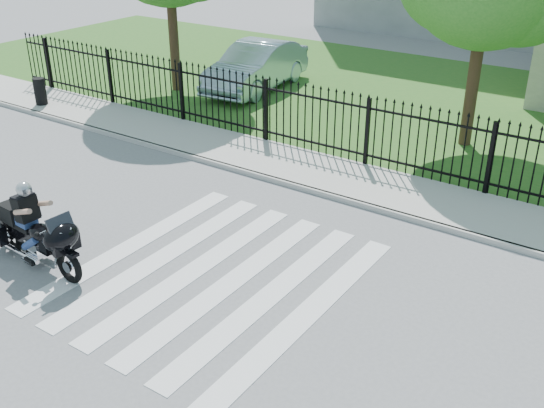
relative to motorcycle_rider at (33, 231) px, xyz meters
The scene contains 9 objects.
ground 3.39m from the motorcycle_rider, 26.44° to the left, with size 120.00×120.00×0.00m, color slate.
crosswalk 3.39m from the motorcycle_rider, 26.44° to the left, with size 5.00×5.50×0.01m, color silver, non-canonical shape.
sidewalk 7.15m from the motorcycle_rider, 65.35° to the left, with size 40.00×2.00×0.12m, color #ADAAA3.
curb 6.26m from the motorcycle_rider, 61.52° to the left, with size 40.00×0.12×0.12m, color #ADAAA3.
grass_strip 13.82m from the motorcycle_rider, 77.56° to the left, with size 40.00×12.00×0.02m, color #2D6221.
iron_fence 8.05m from the motorcycle_rider, 68.32° to the left, with size 26.00×0.04×1.80m.
motorcycle_rider is the anchor object (origin of this frame).
parked_car 12.02m from the motorcycle_rider, 105.86° to the left, with size 1.67×4.78×1.58m, color #A4BCCE.
litter_bin 9.81m from the motorcycle_rider, 141.87° to the left, with size 0.37×0.37×0.83m, color black.
Camera 1 is at (6.34, -7.39, 6.27)m, focal length 42.00 mm.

